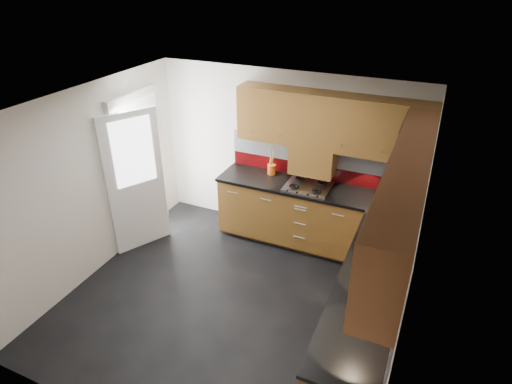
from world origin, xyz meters
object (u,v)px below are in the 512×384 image
at_px(gas_hob, 308,186).
at_px(utensil_pot, 272,168).
at_px(food_processor, 391,210).
at_px(toaster, 399,195).

relative_size(gas_hob, utensil_pot, 1.45).
xyz_separation_m(gas_hob, utensil_pot, (-0.60, 0.18, 0.08)).
height_order(gas_hob, food_processor, food_processor).
xyz_separation_m(gas_hob, toaster, (1.17, 0.08, 0.08)).
bearing_deg(utensil_pot, food_processor, -18.27).
distance_m(toaster, food_processor, 0.48).
bearing_deg(gas_hob, utensil_pot, 163.16).
bearing_deg(food_processor, gas_hob, 160.98).
relative_size(utensil_pot, toaster, 1.44).
distance_m(gas_hob, utensil_pot, 0.63).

